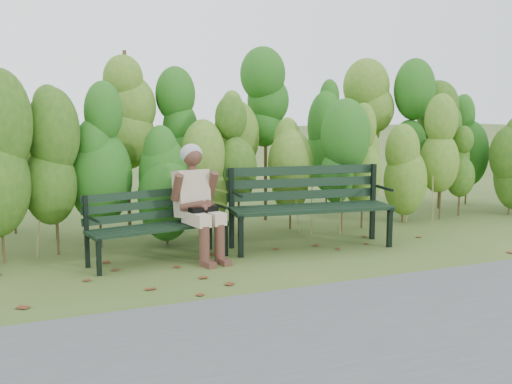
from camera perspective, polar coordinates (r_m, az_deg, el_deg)
name	(u,v)px	position (r m, az deg, el deg)	size (l,w,h in m)	color
ground	(268,264)	(6.60, 1.19, -6.86)	(80.00, 80.00, 0.00)	#3B5521
footpath	(387,333)	(4.78, 12.34, -12.98)	(60.00, 2.50, 0.01)	#474749
hedge_band	(212,140)	(8.12, -4.18, 4.96)	(11.04, 1.67, 2.42)	#47381E
leaf_litter	(204,273)	(6.26, -4.93, -7.71)	(5.41, 2.17, 0.01)	#5E2C16
bench_left	(155,220)	(6.76, -9.56, -2.62)	(1.62, 0.78, 0.78)	black
bench_right	(308,200)	(7.36, 4.99, -0.72)	(2.03, 0.89, 0.98)	black
seated_woman	(197,196)	(6.76, -5.62, -0.40)	(0.57, 0.84, 1.29)	beige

